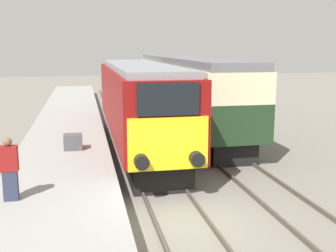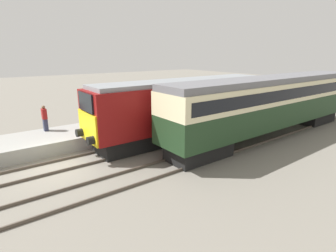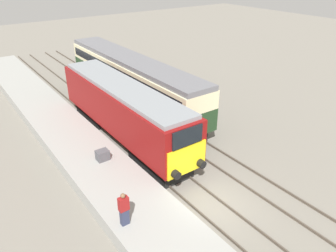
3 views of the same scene
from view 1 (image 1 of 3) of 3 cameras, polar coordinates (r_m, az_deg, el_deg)
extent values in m
plane|color=slate|center=(11.65, 1.85, -13.15)|extent=(120.00, 120.00, 0.00)
cube|color=gray|center=(18.88, -13.69, -2.80)|extent=(3.50, 50.00, 0.80)
cube|color=#4C4238|center=(16.15, -4.76, -6.04)|extent=(0.07, 60.00, 0.14)
cube|color=#4C4238|center=(16.36, 0.26, -5.77)|extent=(0.07, 60.00, 0.14)
cube|color=#4C4238|center=(16.86, 6.84, -5.35)|extent=(0.07, 60.00, 0.14)
cube|color=#4C4238|center=(17.35, 11.36, -5.02)|extent=(0.07, 60.00, 0.14)
cube|color=black|center=(15.49, -1.85, -5.07)|extent=(2.03, 4.00, 1.00)
cube|color=black|center=(23.66, -5.29, 0.40)|extent=(2.03, 4.00, 1.00)
cube|color=maroon|center=(19.23, -4.00, 3.65)|extent=(2.70, 13.44, 2.71)
cube|color=yellow|center=(12.74, 0.04, -2.43)|extent=(2.48, 0.10, 1.63)
cube|color=black|center=(12.51, 0.04, 3.65)|extent=(1.89, 0.10, 0.98)
cube|color=gray|center=(19.10, -4.06, 8.05)|extent=(2.38, 12.91, 0.24)
cylinder|color=black|center=(12.52, -3.60, -4.89)|extent=(0.44, 0.35, 0.44)
cylinder|color=black|center=(12.85, 3.95, -4.48)|extent=(0.44, 0.35, 0.44)
cube|color=black|center=(18.54, 7.32, -2.59)|extent=(1.89, 3.60, 0.95)
cube|color=black|center=(31.14, -0.50, 2.88)|extent=(1.89, 3.60, 0.95)
cube|color=#1E381E|center=(24.58, 2.44, 3.74)|extent=(2.70, 17.61, 1.57)
cube|color=beige|center=(24.45, 2.47, 7.02)|extent=(2.71, 17.61, 1.24)
cube|color=black|center=(24.45, 2.47, 7.02)|extent=(2.75, 16.91, 0.68)
cube|color=slate|center=(24.41, 2.49, 8.89)|extent=(2.48, 17.61, 0.36)
cube|color=#2D334C|center=(11.66, -20.52, -7.56)|extent=(0.36, 0.24, 0.78)
cube|color=maroon|center=(11.47, -20.76, -4.14)|extent=(0.44, 0.26, 0.65)
sphere|color=brown|center=(11.37, -20.90, -2.03)|extent=(0.21, 0.21, 0.21)
cube|color=#4C4C51|center=(16.62, -12.73, -2.11)|extent=(0.70, 0.56, 0.60)
camera|label=2|loc=(17.49, 53.68, 9.41)|focal=28.00mm
camera|label=3|loc=(9.34, -102.09, 42.24)|focal=35.00mm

